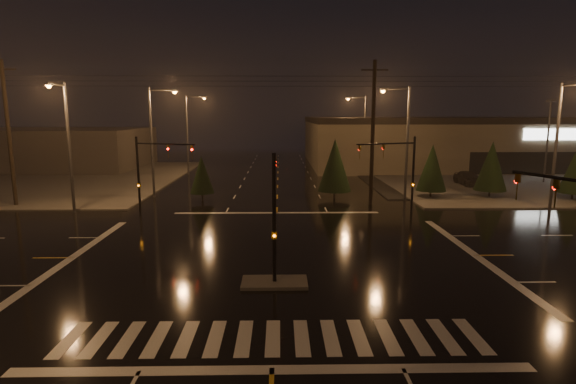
% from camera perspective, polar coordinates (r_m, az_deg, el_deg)
% --- Properties ---
extents(ground, '(140.00, 140.00, 0.00)m').
position_cam_1_polar(ground, '(24.70, -1.61, -8.20)').
color(ground, black).
rests_on(ground, ground).
extents(sidewalk_ne, '(36.00, 36.00, 0.12)m').
position_cam_1_polar(sidewalk_ne, '(61.66, 27.81, 1.64)').
color(sidewalk_ne, '#4C4944').
rests_on(sidewalk_ne, ground).
extents(sidewalk_nw, '(36.00, 36.00, 0.12)m').
position_cam_1_polar(sidewalk_nw, '(61.91, -30.30, 1.46)').
color(sidewalk_nw, '#4C4944').
rests_on(sidewalk_nw, ground).
extents(median_island, '(3.00, 1.60, 0.15)m').
position_cam_1_polar(median_island, '(20.90, -1.72, -11.40)').
color(median_island, '#4C4944').
rests_on(median_island, ground).
extents(crosswalk, '(15.00, 2.60, 0.01)m').
position_cam_1_polar(crosswalk, '(16.37, -1.93, -17.98)').
color(crosswalk, beige).
rests_on(crosswalk, ground).
extents(stop_bar_near, '(16.00, 0.50, 0.01)m').
position_cam_1_polar(stop_bar_near, '(14.64, -2.06, -21.64)').
color(stop_bar_near, beige).
rests_on(stop_bar_near, ground).
extents(stop_bar_far, '(16.00, 0.50, 0.01)m').
position_cam_1_polar(stop_bar_far, '(35.32, -1.45, -2.65)').
color(stop_bar_far, beige).
rests_on(stop_bar_far, ground).
extents(parking_lot, '(50.00, 24.00, 0.08)m').
position_cam_1_polar(parking_lot, '(62.57, 32.70, 1.30)').
color(parking_lot, black).
rests_on(parking_lot, ground).
extents(retail_building, '(60.20, 28.30, 7.20)m').
position_cam_1_polar(retail_building, '(77.76, 25.64, 6.08)').
color(retail_building, '#675E4A').
rests_on(retail_building, ground).
extents(commercial_block, '(30.00, 18.00, 5.60)m').
position_cam_1_polar(commercial_block, '(74.53, -29.40, 4.86)').
color(commercial_block, '#443F3C').
rests_on(commercial_block, ground).
extents(signal_mast_median, '(0.25, 4.59, 6.00)m').
position_cam_1_polar(signal_mast_median, '(20.78, -1.75, -0.96)').
color(signal_mast_median, black).
rests_on(signal_mast_median, ground).
extents(signal_mast_ne, '(4.84, 1.86, 6.00)m').
position_cam_1_polar(signal_mast_ne, '(35.07, 14.25, 3.23)').
color(signal_mast_ne, black).
rests_on(signal_mast_ne, ground).
extents(signal_mast_nw, '(4.84, 1.86, 6.00)m').
position_cam_1_polar(signal_mast_nw, '(35.21, -17.15, 3.12)').
color(signal_mast_nw, black).
rests_on(signal_mast_nw, ground).
extents(streetlight_1, '(2.77, 0.32, 10.00)m').
position_cam_1_polar(streetlight_1, '(43.07, -16.58, 6.99)').
color(streetlight_1, '#38383A').
rests_on(streetlight_1, ground).
extents(streetlight_2, '(2.77, 0.32, 10.00)m').
position_cam_1_polar(streetlight_2, '(58.64, -12.42, 7.82)').
color(streetlight_2, '#38383A').
rests_on(streetlight_2, ground).
extents(streetlight_3, '(2.77, 0.32, 10.00)m').
position_cam_1_polar(streetlight_3, '(41.00, 14.52, 6.96)').
color(streetlight_3, '#38383A').
rests_on(streetlight_3, ground).
extents(streetlight_4, '(2.77, 0.32, 10.00)m').
position_cam_1_polar(streetlight_4, '(60.50, 9.45, 7.97)').
color(streetlight_4, '#38383A').
rests_on(streetlight_4, ground).
extents(streetlight_5, '(0.32, 2.77, 10.00)m').
position_cam_1_polar(streetlight_5, '(38.33, -26.30, 6.08)').
color(streetlight_5, '#38383A').
rests_on(streetlight_5, ground).
extents(streetlight_6, '(0.32, 2.77, 10.00)m').
position_cam_1_polar(streetlight_6, '(40.96, 31.19, 5.85)').
color(streetlight_6, '#38383A').
rests_on(streetlight_6, ground).
extents(utility_pole_0, '(2.20, 0.32, 12.00)m').
position_cam_1_polar(utility_pole_0, '(43.62, -31.95, 6.38)').
color(utility_pole_0, black).
rests_on(utility_pole_0, ground).
extents(utility_pole_1, '(2.20, 0.32, 12.00)m').
position_cam_1_polar(utility_pole_1, '(38.30, 10.70, 7.41)').
color(utility_pole_1, black).
rests_on(utility_pole_1, ground).
extents(conifer_0, '(2.73, 2.73, 4.97)m').
position_cam_1_polar(conifer_0, '(43.27, 17.82, 2.98)').
color(conifer_0, black).
rests_on(conifer_0, ground).
extents(conifer_1, '(2.88, 2.88, 5.21)m').
position_cam_1_polar(conifer_1, '(45.38, 24.42, 3.03)').
color(conifer_1, black).
rests_on(conifer_1, ground).
extents(conifer_2, '(2.51, 2.51, 4.61)m').
position_cam_1_polar(conifer_2, '(47.44, 32.63, 2.25)').
color(conifer_2, black).
rests_on(conifer_2, ground).
extents(conifer_3, '(2.14, 2.14, 4.04)m').
position_cam_1_polar(conifer_3, '(40.62, -10.90, 2.20)').
color(conifer_3, black).
rests_on(conifer_3, ground).
extents(conifer_4, '(3.06, 3.06, 5.48)m').
position_cam_1_polar(conifer_4, '(41.18, 5.96, 3.44)').
color(conifer_4, black).
rests_on(conifer_4, ground).
extents(car_parked, '(1.97, 4.82, 1.64)m').
position_cam_1_polar(car_parked, '(52.25, 21.97, 1.62)').
color(car_parked, black).
rests_on(car_parked, ground).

